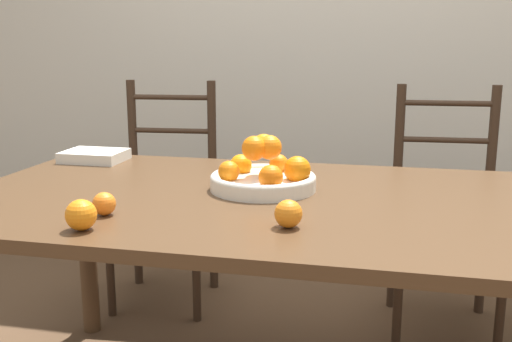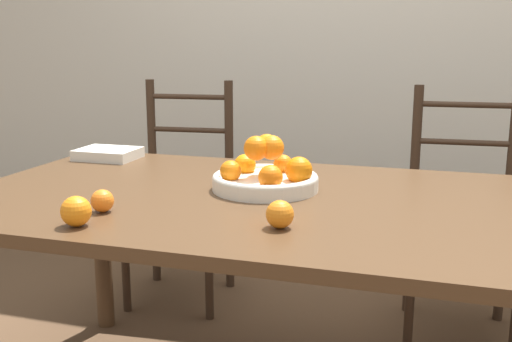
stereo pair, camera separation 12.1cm
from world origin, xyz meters
name	(u,v)px [view 1 (the left image)]	position (x,y,z in m)	size (l,w,h in m)	color
wall_back	(344,15)	(0.00, 1.55, 1.30)	(8.00, 0.06, 2.60)	beige
dining_table	(293,223)	(0.00, 0.00, 0.65)	(1.97, 1.03, 0.73)	#4C331E
fruit_bowl	(264,175)	(-0.10, 0.07, 0.78)	(0.32, 0.32, 0.17)	silver
orange_loose_0	(104,204)	(-0.45, -0.28, 0.76)	(0.06, 0.06, 0.06)	orange
orange_loose_1	(288,214)	(0.03, -0.28, 0.77)	(0.07, 0.07, 0.07)	orange
orange_loose_2	(81,215)	(-0.44, -0.41, 0.77)	(0.08, 0.08, 0.08)	orange
chair_left	(166,200)	(-0.72, 0.82, 0.47)	(0.45, 0.44, 1.00)	#382619
chair_right	(445,217)	(0.50, 0.82, 0.47)	(0.44, 0.42, 1.00)	#382619
book_stack	(94,156)	(-0.81, 0.37, 0.75)	(0.22, 0.17, 0.04)	silver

